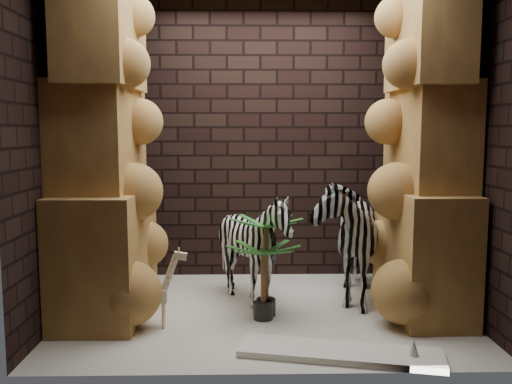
{
  "coord_description": "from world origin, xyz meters",
  "views": [
    {
      "loc": [
        -0.17,
        -4.67,
        1.62
      ],
      "look_at": [
        -0.07,
        0.15,
        1.07
      ],
      "focal_mm": 37.67,
      "sensor_mm": 36.0,
      "label": 1
    }
  ],
  "objects_px": {
    "zebra_right": "(345,226)",
    "zebra_left": "(255,253)",
    "giraffe_toy": "(152,287)",
    "palm_front": "(266,266)",
    "palm_back": "(263,281)",
    "surfboard": "(340,353)"
  },
  "relations": [
    {
      "from": "giraffe_toy",
      "to": "palm_front",
      "type": "distance_m",
      "value": 0.99
    },
    {
      "from": "zebra_right",
      "to": "palm_back",
      "type": "xyz_separation_m",
      "value": [
        -0.8,
        -0.59,
        -0.37
      ]
    },
    {
      "from": "zebra_right",
      "to": "zebra_left",
      "type": "xyz_separation_m",
      "value": [
        -0.87,
        -0.19,
        -0.22
      ]
    },
    {
      "from": "palm_back",
      "to": "surfboard",
      "type": "bearing_deg",
      "value": -55.94
    },
    {
      "from": "zebra_right",
      "to": "giraffe_toy",
      "type": "distance_m",
      "value": 1.92
    },
    {
      "from": "zebra_right",
      "to": "zebra_left",
      "type": "bearing_deg",
      "value": -159.08
    },
    {
      "from": "zebra_right",
      "to": "palm_front",
      "type": "distance_m",
      "value": 0.96
    },
    {
      "from": "zebra_left",
      "to": "palm_front",
      "type": "distance_m",
      "value": 0.33
    },
    {
      "from": "zebra_right",
      "to": "surfboard",
      "type": "bearing_deg",
      "value": -92.67
    },
    {
      "from": "palm_back",
      "to": "surfboard",
      "type": "relative_size",
      "value": 0.46
    },
    {
      "from": "giraffe_toy",
      "to": "surfboard",
      "type": "relative_size",
      "value": 0.47
    },
    {
      "from": "palm_front",
      "to": "palm_back",
      "type": "distance_m",
      "value": 0.14
    },
    {
      "from": "zebra_left",
      "to": "palm_front",
      "type": "height_order",
      "value": "zebra_left"
    },
    {
      "from": "zebra_right",
      "to": "palm_back",
      "type": "relative_size",
      "value": 2.09
    },
    {
      "from": "zebra_left",
      "to": "surfboard",
      "type": "bearing_deg",
      "value": -50.11
    },
    {
      "from": "zebra_left",
      "to": "giraffe_toy",
      "type": "height_order",
      "value": "zebra_left"
    },
    {
      "from": "zebra_right",
      "to": "zebra_left",
      "type": "relative_size",
      "value": 1.31
    },
    {
      "from": "palm_front",
      "to": "giraffe_toy",
      "type": "bearing_deg",
      "value": -163.71
    },
    {
      "from": "palm_front",
      "to": "surfboard",
      "type": "height_order",
      "value": "palm_front"
    },
    {
      "from": "giraffe_toy",
      "to": "palm_back",
      "type": "bearing_deg",
      "value": 6.62
    },
    {
      "from": "palm_back",
      "to": "zebra_right",
      "type": "bearing_deg",
      "value": 36.21
    },
    {
      "from": "zebra_right",
      "to": "palm_front",
      "type": "xyz_separation_m",
      "value": [
        -0.78,
        -0.5,
        -0.26
      ]
    }
  ]
}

